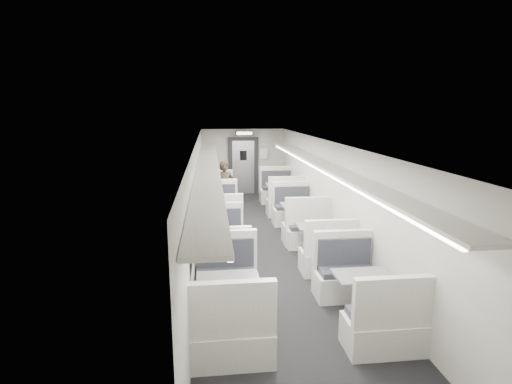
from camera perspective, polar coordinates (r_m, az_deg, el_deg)
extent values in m
cube|color=black|center=(9.22, 1.35, -8.35)|extent=(3.00, 12.00, 0.12)
cube|color=white|center=(8.68, 1.43, 7.46)|extent=(3.00, 12.00, 0.12)
cube|color=beige|center=(14.80, -1.88, 4.36)|extent=(3.00, 0.12, 2.40)
cube|color=beige|center=(3.38, 17.11, -23.32)|extent=(3.00, 0.12, 2.40)
cube|color=beige|center=(8.79, -8.74, -0.93)|extent=(0.12, 12.00, 2.40)
cube|color=beige|center=(9.21, 11.05, -0.43)|extent=(0.12, 12.00, 2.40)
cube|color=#B1AFA6|center=(11.69, -5.39, -2.58)|extent=(1.05, 0.59, 0.45)
cube|color=#22252E|center=(11.65, -5.42, -1.24)|extent=(0.93, 0.47, 0.10)
cube|color=#B1AFA6|center=(11.35, -5.42, -0.05)|extent=(1.05, 0.12, 0.69)
cube|color=#B1AFA6|center=(13.19, -5.55, -0.91)|extent=(1.05, 0.59, 0.45)
cube|color=#22252E|center=(13.11, -5.57, 0.22)|extent=(0.93, 0.47, 0.10)
cube|color=#B1AFA6|center=(13.29, -5.61, 1.69)|extent=(1.05, 0.12, 0.69)
cylinder|color=#AEAEB0|center=(12.41, -5.48, -1.16)|extent=(0.10, 0.10, 0.68)
cylinder|color=#AEAEB0|center=(12.49, -5.45, -2.62)|extent=(0.36, 0.36, 0.03)
cube|color=slate|center=(12.33, -5.52, 0.57)|extent=(0.87, 0.60, 0.04)
cube|color=#B1AFA6|center=(9.76, -5.11, -5.44)|extent=(1.08, 0.60, 0.46)
cube|color=#22252E|center=(9.72, -5.15, -3.82)|extent=(0.95, 0.48, 0.10)
cube|color=#B1AFA6|center=(9.40, -5.14, -2.43)|extent=(1.08, 0.12, 0.71)
cube|color=#B1AFA6|center=(11.29, -5.34, -3.07)|extent=(1.08, 0.60, 0.46)
cube|color=#22252E|center=(11.19, -5.36, -1.73)|extent=(0.95, 0.48, 0.10)
cube|color=#B1AFA6|center=(11.37, -5.42, 0.06)|extent=(1.08, 0.12, 0.71)
cylinder|color=#AEAEB0|center=(10.49, -5.25, -3.53)|extent=(0.10, 0.10, 0.70)
cylinder|color=#AEAEB0|center=(10.58, -5.21, -5.28)|extent=(0.37, 0.37, 0.03)
cube|color=slate|center=(10.39, -5.29, -1.45)|extent=(0.89, 0.61, 0.04)
cube|color=#B1AFA6|center=(7.55, -4.59, -10.87)|extent=(0.99, 0.55, 0.42)
cube|color=#22252E|center=(7.48, -4.63, -8.96)|extent=(0.88, 0.44, 0.09)
cube|color=#B1AFA6|center=(7.17, -4.61, -7.51)|extent=(0.99, 0.11, 0.66)
cube|color=#B1AFA6|center=(8.92, -4.95, -7.26)|extent=(0.99, 0.55, 0.42)
cube|color=#22252E|center=(8.81, -4.97, -5.73)|extent=(0.88, 0.44, 0.09)
cube|color=#B1AFA6|center=(8.95, -5.05, -3.57)|extent=(0.99, 0.11, 0.66)
cylinder|color=#AEAEB0|center=(8.19, -4.80, -8.18)|extent=(0.09, 0.09, 0.65)
cylinder|color=#AEAEB0|center=(8.30, -4.76, -10.18)|extent=(0.34, 0.34, 0.03)
cube|color=slate|center=(8.08, -4.84, -5.77)|extent=(0.82, 0.56, 0.04)
cube|color=#B1AFA6|center=(5.37, -3.56, -20.77)|extent=(1.07, 0.59, 0.45)
cube|color=#22252E|center=(5.25, -3.62, -18.05)|extent=(0.95, 0.47, 0.10)
cube|color=#B1AFA6|center=(4.89, -3.51, -16.42)|extent=(1.07, 0.12, 0.70)
cube|color=#B1AFA6|center=(6.75, -4.31, -13.60)|extent=(1.07, 0.59, 0.45)
cube|color=#22252E|center=(6.61, -4.34, -11.54)|extent=(0.95, 0.47, 0.10)
cube|color=#B1AFA6|center=(6.72, -4.47, -8.35)|extent=(1.07, 0.12, 0.70)
cylinder|color=#AEAEB0|center=(5.99, -4.01, -15.76)|extent=(0.10, 0.10, 0.69)
cylinder|color=#AEAEB0|center=(6.15, -3.96, -18.51)|extent=(0.36, 0.36, 0.03)
cube|color=slate|center=(5.82, -4.06, -12.38)|extent=(0.89, 0.60, 0.04)
cube|color=#B1AFA6|center=(11.93, 4.26, -2.20)|extent=(1.11, 0.62, 0.47)
cube|color=#22252E|center=(11.89, 4.26, -0.81)|extent=(0.99, 0.49, 0.11)
cube|color=#B1AFA6|center=(11.58, 4.52, 0.43)|extent=(1.11, 0.13, 0.74)
cube|color=#B1AFA6|center=(13.50, 2.96, -0.53)|extent=(1.11, 0.62, 0.47)
cube|color=#22252E|center=(13.41, 3.00, 0.65)|extent=(0.99, 0.49, 0.11)
cube|color=#B1AFA6|center=(13.60, 2.83, 2.16)|extent=(1.11, 0.13, 0.74)
cylinder|color=#AEAEB0|center=(12.68, 3.58, -0.76)|extent=(0.11, 0.11, 0.72)
cylinder|color=#AEAEB0|center=(12.76, 3.56, -2.28)|extent=(0.38, 0.38, 0.03)
cube|color=slate|center=(12.60, 3.60, 1.04)|extent=(0.92, 0.63, 0.04)
cube|color=#B1AFA6|center=(9.54, 7.13, -5.92)|extent=(1.07, 0.59, 0.45)
cube|color=#22252E|center=(9.49, 7.13, -4.27)|extent=(0.95, 0.47, 0.10)
cube|color=#B1AFA6|center=(9.18, 7.54, -2.88)|extent=(1.07, 0.12, 0.70)
cube|color=#B1AFA6|center=(11.01, 5.21, -3.46)|extent=(1.07, 0.59, 0.45)
cube|color=#22252E|center=(10.91, 5.27, -2.10)|extent=(0.95, 0.47, 0.10)
cube|color=#B1AFA6|center=(11.08, 5.04, -0.28)|extent=(1.07, 0.12, 0.70)
cylinder|color=#AEAEB0|center=(10.24, 6.11, -3.95)|extent=(0.10, 0.10, 0.69)
cylinder|color=#AEAEB0|center=(10.34, 6.07, -5.72)|extent=(0.36, 0.36, 0.03)
cube|color=slate|center=(10.14, 6.16, -1.84)|extent=(0.89, 0.60, 0.04)
cube|color=#B1AFA6|center=(7.96, 10.13, -9.75)|extent=(1.03, 0.57, 0.44)
cube|color=#22252E|center=(7.89, 10.14, -7.87)|extent=(0.91, 0.46, 0.10)
cube|color=#B1AFA6|center=(7.58, 10.74, -6.39)|extent=(1.03, 0.12, 0.68)
cube|color=#B1AFA6|center=(9.33, 7.47, -6.40)|extent=(1.03, 0.57, 0.44)
cube|color=#22252E|center=(9.22, 7.56, -4.88)|extent=(0.91, 0.46, 0.10)
cube|color=#B1AFA6|center=(9.37, 7.26, -2.76)|extent=(1.03, 0.12, 0.68)
cylinder|color=#AEAEB0|center=(8.60, 8.72, -7.21)|extent=(0.10, 0.10, 0.67)
cylinder|color=#AEAEB0|center=(8.71, 8.65, -9.20)|extent=(0.35, 0.35, 0.03)
cube|color=slate|center=(8.49, 8.80, -4.83)|extent=(0.85, 0.58, 0.04)
cube|color=#B1AFA6|center=(5.81, 17.71, -18.74)|extent=(1.02, 0.57, 0.43)
cube|color=#22252E|center=(5.71, 17.76, -16.30)|extent=(0.91, 0.45, 0.10)
cube|color=#B1AFA6|center=(5.39, 19.01, -14.70)|extent=(1.02, 0.12, 0.67)
cube|color=#B1AFA6|center=(7.05, 12.62, -12.81)|extent=(1.02, 0.57, 0.43)
cube|color=#22252E|center=(6.92, 12.80, -10.90)|extent=(0.91, 0.45, 0.10)
cube|color=#B1AFA6|center=(7.02, 12.27, -8.00)|extent=(1.02, 0.12, 0.67)
cylinder|color=#AEAEB0|center=(6.36, 14.94, -14.57)|extent=(0.10, 0.10, 0.66)
cylinder|color=#AEAEB0|center=(6.51, 14.78, -17.09)|extent=(0.35, 0.35, 0.03)
cube|color=slate|center=(6.21, 15.12, -11.50)|extent=(0.85, 0.58, 0.04)
imported|color=black|center=(11.97, -4.46, 0.60)|extent=(0.60, 0.41, 1.59)
cube|color=black|center=(12.10, -7.88, 3.30)|extent=(0.02, 1.18, 0.84)
cube|color=black|center=(9.93, -8.12, 1.44)|extent=(0.02, 1.18, 0.84)
cube|color=black|center=(7.78, -8.49, -1.46)|extent=(0.02, 1.18, 0.84)
cube|color=black|center=(5.66, -9.16, -6.55)|extent=(0.02, 1.18, 0.84)
cube|color=#B1AFA6|center=(8.35, -6.90, 3.49)|extent=(0.46, 10.40, 0.05)
cube|color=white|center=(8.36, -5.52, 3.18)|extent=(0.05, 10.20, 0.04)
cube|color=#B1AFA6|center=(8.71, 9.94, 3.73)|extent=(0.46, 10.40, 0.05)
cube|color=white|center=(8.66, 8.66, 3.40)|extent=(0.05, 10.20, 0.04)
cube|color=black|center=(14.70, -1.84, 3.72)|extent=(1.10, 0.10, 2.10)
cube|color=#AEAEB0|center=(14.68, -1.83, 3.52)|extent=(0.80, 0.05, 1.95)
cube|color=black|center=(14.58, -1.82, 5.24)|extent=(0.25, 0.02, 0.35)
cube|color=black|center=(14.10, -1.70, 8.40)|extent=(0.62, 0.10, 0.16)
cube|color=white|center=(14.04, -1.68, 8.39)|extent=(0.54, 0.02, 0.10)
cube|color=white|center=(14.71, 1.08, 5.50)|extent=(0.32, 0.02, 0.40)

